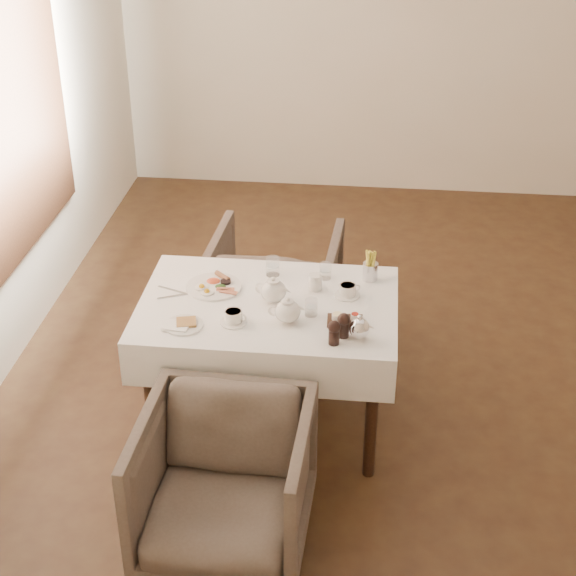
# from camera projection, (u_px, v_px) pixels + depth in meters

# --- Properties ---
(table) EXTENTS (1.28, 0.88, 0.75)m
(table) POSITION_uv_depth(u_px,v_px,m) (268.00, 323.00, 4.42)
(table) COLOR black
(table) RESTS_ON ground
(armchair_near) EXTENTS (0.76, 0.78, 0.68)m
(armchair_near) POSITION_uv_depth(u_px,v_px,m) (224.00, 483.00, 3.84)
(armchair_near) COLOR #4C3F37
(armchair_near) RESTS_ON ground
(armchair_far) EXTENTS (0.79, 0.81, 0.70)m
(armchair_far) POSITION_uv_depth(u_px,v_px,m) (275.00, 288.00, 5.30)
(armchair_far) COLOR #4C3F37
(armchair_far) RESTS_ON ground
(breakfast_plate) EXTENTS (0.28, 0.28, 0.04)m
(breakfast_plate) POSITION_uv_depth(u_px,v_px,m) (214.00, 286.00, 4.49)
(breakfast_plate) COLOR white
(breakfast_plate) RESTS_ON table
(side_plate) EXTENTS (0.19, 0.19, 0.02)m
(side_plate) POSITION_uv_depth(u_px,v_px,m) (182.00, 325.00, 4.17)
(side_plate) COLOR white
(side_plate) RESTS_ON table
(teapot_centre) EXTENTS (0.20, 0.16, 0.14)m
(teapot_centre) POSITION_uv_depth(u_px,v_px,m) (273.00, 289.00, 4.34)
(teapot_centre) COLOR white
(teapot_centre) RESTS_ON table
(teapot_front) EXTENTS (0.19, 0.15, 0.14)m
(teapot_front) POSITION_uv_depth(u_px,v_px,m) (288.00, 310.00, 4.18)
(teapot_front) COLOR white
(teapot_front) RESTS_ON table
(creamer) EXTENTS (0.08, 0.08, 0.08)m
(creamer) POSITION_uv_depth(u_px,v_px,m) (315.00, 282.00, 4.46)
(creamer) COLOR white
(creamer) RESTS_ON table
(teacup_near) EXTENTS (0.13, 0.13, 0.06)m
(teacup_near) POSITION_uv_depth(u_px,v_px,m) (233.00, 317.00, 4.19)
(teacup_near) COLOR white
(teacup_near) RESTS_ON table
(teacup_far) EXTENTS (0.13, 0.13, 0.06)m
(teacup_far) POSITION_uv_depth(u_px,v_px,m) (347.00, 291.00, 4.41)
(teacup_far) COLOR white
(teacup_far) RESTS_ON table
(glass_left) EXTENTS (0.08, 0.08, 0.10)m
(glass_left) POSITION_uv_depth(u_px,v_px,m) (273.00, 266.00, 4.59)
(glass_left) COLOR silver
(glass_left) RESTS_ON table
(glass_mid) EXTENTS (0.08, 0.08, 0.09)m
(glass_mid) POSITION_uv_depth(u_px,v_px,m) (311.00, 307.00, 4.24)
(glass_mid) COLOR silver
(glass_mid) RESTS_ON table
(glass_right) EXTENTS (0.08, 0.08, 0.09)m
(glass_right) POSITION_uv_depth(u_px,v_px,m) (325.00, 271.00, 4.56)
(glass_right) COLOR silver
(glass_right) RESTS_ON table
(condiment_board) EXTENTS (0.17, 0.12, 0.04)m
(condiment_board) POSITION_uv_depth(u_px,v_px,m) (345.00, 320.00, 4.20)
(condiment_board) COLOR black
(condiment_board) RESTS_ON table
(pepper_mill_left) EXTENTS (0.08, 0.08, 0.12)m
(pepper_mill_left) POSITION_uv_depth(u_px,v_px,m) (334.00, 333.00, 4.02)
(pepper_mill_left) COLOR black
(pepper_mill_left) RESTS_ON table
(pepper_mill_right) EXTENTS (0.08, 0.08, 0.12)m
(pepper_mill_right) POSITION_uv_depth(u_px,v_px,m) (344.00, 325.00, 4.07)
(pepper_mill_right) COLOR black
(pepper_mill_right) RESTS_ON table
(silver_pot) EXTENTS (0.14, 0.13, 0.13)m
(silver_pot) POSITION_uv_depth(u_px,v_px,m) (360.00, 327.00, 4.06)
(silver_pot) COLOR white
(silver_pot) RESTS_ON table
(fries_cup) EXTENTS (0.08, 0.08, 0.17)m
(fries_cup) POSITION_uv_depth(u_px,v_px,m) (371.00, 267.00, 4.53)
(fries_cup) COLOR silver
(fries_cup) RESTS_ON table
(cutlery_fork) EXTENTS (0.17, 0.07, 0.00)m
(cutlery_fork) POSITION_uv_depth(u_px,v_px,m) (172.00, 290.00, 4.47)
(cutlery_fork) COLOR silver
(cutlery_fork) RESTS_ON table
(cutlery_knife) EXTENTS (0.19, 0.10, 0.00)m
(cutlery_knife) POSITION_uv_depth(u_px,v_px,m) (176.00, 296.00, 4.42)
(cutlery_knife) COLOR silver
(cutlery_knife) RESTS_ON table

